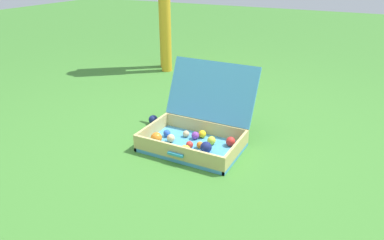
{
  "coord_description": "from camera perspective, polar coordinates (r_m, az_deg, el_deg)",
  "views": [
    {
      "loc": [
        0.95,
        -1.94,
        1.18
      ],
      "look_at": [
        -0.01,
        -0.06,
        0.21
      ],
      "focal_mm": 32.67,
      "sensor_mm": 36.0,
      "label": 1
    }
  ],
  "objects": [
    {
      "name": "open_suitcase",
      "position": [
        2.43,
        0.88,
        -1.38
      ],
      "size": [
        0.66,
        0.65,
        0.52
      ],
      "color": "#4799C6",
      "rests_on": "ground"
    },
    {
      "name": "ground_plane",
      "position": [
        2.46,
        0.88,
        -4.14
      ],
      "size": [
        16.0,
        16.0,
        0.0
      ],
      "primitive_type": "plane",
      "color": "#3D7A2D"
    },
    {
      "name": "stray_ball_on_grass",
      "position": [
        2.77,
        -6.34,
        0.05
      ],
      "size": [
        0.07,
        0.07,
        0.07
      ],
      "primitive_type": "sphere",
      "color": "navy",
      "rests_on": "ground"
    }
  ]
}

